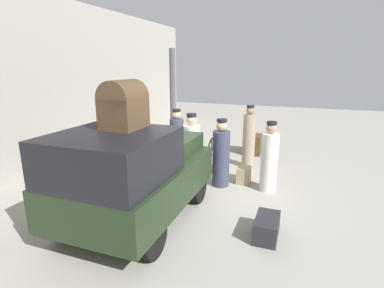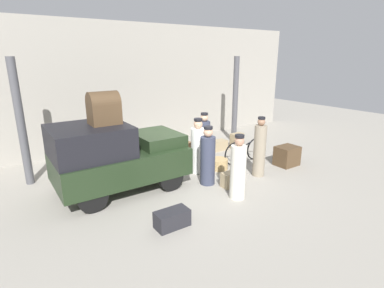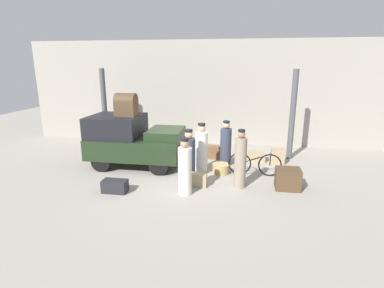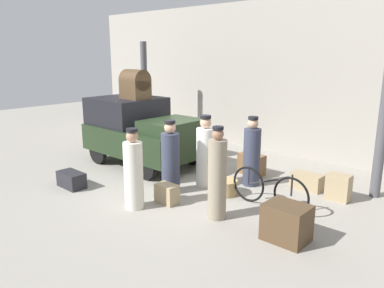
{
  "view_description": "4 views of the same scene",
  "coord_description": "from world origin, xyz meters",
  "px_view_note": "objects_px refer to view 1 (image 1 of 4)",
  "views": [
    {
      "loc": [
        -6.23,
        -2.22,
        2.77
      ],
      "look_at": [
        0.2,
        0.2,
        0.95
      ],
      "focal_mm": 28.0,
      "sensor_mm": 36.0,
      "label": 1
    },
    {
      "loc": [
        -4.36,
        -6.48,
        3.34
      ],
      "look_at": [
        0.2,
        0.2,
        0.95
      ],
      "focal_mm": 28.0,
      "sensor_mm": 36.0,
      "label": 2
    },
    {
      "loc": [
        1.77,
        -9.17,
        3.52
      ],
      "look_at": [
        0.2,
        0.2,
        0.95
      ],
      "focal_mm": 28.0,
      "sensor_mm": 36.0,
      "label": 3
    },
    {
      "loc": [
        5.77,
        -5.94,
        2.98
      ],
      "look_at": [
        0.2,
        0.2,
        0.95
      ],
      "focal_mm": 35.0,
      "sensor_mm": 36.0,
      "label": 4
    }
  ],
  "objects_px": {
    "trunk_large_brown": "(187,139)",
    "trunk_umber_medium": "(267,227)",
    "porter_with_bicycle": "(249,139)",
    "suitcase_tan_flat": "(244,174)",
    "trunk_on_truck_roof": "(124,105)",
    "porter_lifting_near_truck": "(177,140)",
    "suitcase_small_leather": "(173,147)",
    "porter_standing_middle": "(192,149)",
    "truck": "(133,172)",
    "porter_carrying_trunk": "(221,156)",
    "wicker_basket": "(205,163)",
    "conductor_in_dark_uniform": "(269,160)",
    "bicycle": "(216,146)",
    "suitcase_black_upright": "(149,158)",
    "trunk_wicker_pale": "(253,144)"
  },
  "relations": [
    {
      "from": "trunk_large_brown",
      "to": "trunk_umber_medium",
      "type": "height_order",
      "value": "trunk_large_brown"
    },
    {
      "from": "porter_with_bicycle",
      "to": "suitcase_tan_flat",
      "type": "relative_size",
      "value": 3.7
    },
    {
      "from": "trunk_on_truck_roof",
      "to": "porter_lifting_near_truck",
      "type": "bearing_deg",
      "value": 9.36
    },
    {
      "from": "trunk_on_truck_roof",
      "to": "suitcase_small_leather",
      "type": "bearing_deg",
      "value": 14.62
    },
    {
      "from": "porter_standing_middle",
      "to": "trunk_large_brown",
      "type": "bearing_deg",
      "value": 24.0
    },
    {
      "from": "trunk_umber_medium",
      "to": "suitcase_small_leather",
      "type": "height_order",
      "value": "suitcase_small_leather"
    },
    {
      "from": "suitcase_small_leather",
      "to": "trunk_on_truck_roof",
      "type": "xyz_separation_m",
      "value": [
        -4.47,
        -1.17,
        1.97
      ]
    },
    {
      "from": "truck",
      "to": "suitcase_small_leather",
      "type": "distance_m",
      "value": 4.52
    },
    {
      "from": "porter_standing_middle",
      "to": "trunk_on_truck_roof",
      "type": "bearing_deg",
      "value": 176.19
    },
    {
      "from": "suitcase_small_leather",
      "to": "suitcase_tan_flat",
      "type": "xyz_separation_m",
      "value": [
        -1.74,
        -2.67,
        0.02
      ]
    },
    {
      "from": "truck",
      "to": "porter_carrying_trunk",
      "type": "relative_size",
      "value": 2.01
    },
    {
      "from": "wicker_basket",
      "to": "suitcase_small_leather",
      "type": "height_order",
      "value": "suitcase_small_leather"
    },
    {
      "from": "porter_standing_middle",
      "to": "suitcase_small_leather",
      "type": "xyz_separation_m",
      "value": [
        1.85,
        1.34,
        -0.56
      ]
    },
    {
      "from": "suitcase_tan_flat",
      "to": "trunk_large_brown",
      "type": "bearing_deg",
      "value": 44.79
    },
    {
      "from": "conductor_in_dark_uniform",
      "to": "bicycle",
      "type": "bearing_deg",
      "value": 42.36
    },
    {
      "from": "porter_carrying_trunk",
      "to": "suitcase_black_upright",
      "type": "xyz_separation_m",
      "value": [
        0.62,
        2.24,
        -0.47
      ]
    },
    {
      "from": "truck",
      "to": "porter_standing_middle",
      "type": "distance_m",
      "value": 2.47
    },
    {
      "from": "porter_with_bicycle",
      "to": "trunk_large_brown",
      "type": "distance_m",
      "value": 2.76
    },
    {
      "from": "porter_lifting_near_truck",
      "to": "porter_with_bicycle",
      "type": "relative_size",
      "value": 0.93
    },
    {
      "from": "trunk_wicker_pale",
      "to": "trunk_on_truck_roof",
      "type": "relative_size",
      "value": 0.89
    },
    {
      "from": "truck",
      "to": "wicker_basket",
      "type": "distance_m",
      "value": 3.24
    },
    {
      "from": "wicker_basket",
      "to": "suitcase_small_leather",
      "type": "bearing_deg",
      "value": 51.71
    },
    {
      "from": "suitcase_small_leather",
      "to": "trunk_on_truck_roof",
      "type": "bearing_deg",
      "value": -165.38
    },
    {
      "from": "porter_with_bicycle",
      "to": "trunk_on_truck_roof",
      "type": "relative_size",
      "value": 2.21
    },
    {
      "from": "suitcase_tan_flat",
      "to": "porter_with_bicycle",
      "type": "bearing_deg",
      "value": 6.13
    },
    {
      "from": "porter_carrying_trunk",
      "to": "conductor_in_dark_uniform",
      "type": "bearing_deg",
      "value": -85.53
    },
    {
      "from": "suitcase_tan_flat",
      "to": "truck",
      "type": "bearing_deg",
      "value": 149.63
    },
    {
      "from": "truck",
      "to": "porter_carrying_trunk",
      "type": "height_order",
      "value": "truck"
    },
    {
      "from": "bicycle",
      "to": "suitcase_black_upright",
      "type": "distance_m",
      "value": 2.1
    },
    {
      "from": "suitcase_black_upright",
      "to": "porter_with_bicycle",
      "type": "bearing_deg",
      "value": -69.83
    },
    {
      "from": "trunk_umber_medium",
      "to": "suitcase_black_upright",
      "type": "distance_m",
      "value": 4.34
    },
    {
      "from": "porter_standing_middle",
      "to": "suitcase_black_upright",
      "type": "relative_size",
      "value": 2.47
    },
    {
      "from": "trunk_wicker_pale",
      "to": "trunk_umber_medium",
      "type": "relative_size",
      "value": 1.0
    },
    {
      "from": "suitcase_tan_flat",
      "to": "wicker_basket",
      "type": "bearing_deg",
      "value": 64.32
    },
    {
      "from": "porter_with_bicycle",
      "to": "porter_carrying_trunk",
      "type": "distance_m",
      "value": 1.62
    },
    {
      "from": "porter_standing_middle",
      "to": "suitcase_black_upright",
      "type": "distance_m",
      "value": 1.52
    },
    {
      "from": "conductor_in_dark_uniform",
      "to": "trunk_large_brown",
      "type": "relative_size",
      "value": 2.85
    },
    {
      "from": "conductor_in_dark_uniform",
      "to": "trunk_on_truck_roof",
      "type": "height_order",
      "value": "trunk_on_truck_roof"
    },
    {
      "from": "suitcase_small_leather",
      "to": "trunk_on_truck_roof",
      "type": "height_order",
      "value": "trunk_on_truck_roof"
    },
    {
      "from": "conductor_in_dark_uniform",
      "to": "trunk_wicker_pale",
      "type": "relative_size",
      "value": 2.31
    },
    {
      "from": "trunk_on_truck_roof",
      "to": "porter_standing_middle",
      "type": "bearing_deg",
      "value": -3.81
    },
    {
      "from": "porter_standing_middle",
      "to": "trunk_large_brown",
      "type": "height_order",
      "value": "porter_standing_middle"
    },
    {
      "from": "trunk_umber_medium",
      "to": "trunk_large_brown",
      "type": "bearing_deg",
      "value": 34.7
    },
    {
      "from": "porter_with_bicycle",
      "to": "trunk_on_truck_roof",
      "type": "xyz_separation_m",
      "value": [
        -3.92,
        1.37,
        1.35
      ]
    },
    {
      "from": "bicycle",
      "to": "trunk_on_truck_roof",
      "type": "xyz_separation_m",
      "value": [
        -4.38,
        0.32,
        1.77
      ]
    },
    {
      "from": "trunk_on_truck_roof",
      "to": "suitcase_black_upright",
      "type": "bearing_deg",
      "value": 22.49
    },
    {
      "from": "conductor_in_dark_uniform",
      "to": "trunk_large_brown",
      "type": "height_order",
      "value": "conductor_in_dark_uniform"
    },
    {
      "from": "truck",
      "to": "wicker_basket",
      "type": "xyz_separation_m",
      "value": [
        3.13,
        -0.32,
        -0.78
      ]
    },
    {
      "from": "bicycle",
      "to": "trunk_wicker_pale",
      "type": "relative_size",
      "value": 2.45
    },
    {
      "from": "porter_carrying_trunk",
      "to": "suitcase_black_upright",
      "type": "height_order",
      "value": "porter_carrying_trunk"
    }
  ]
}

